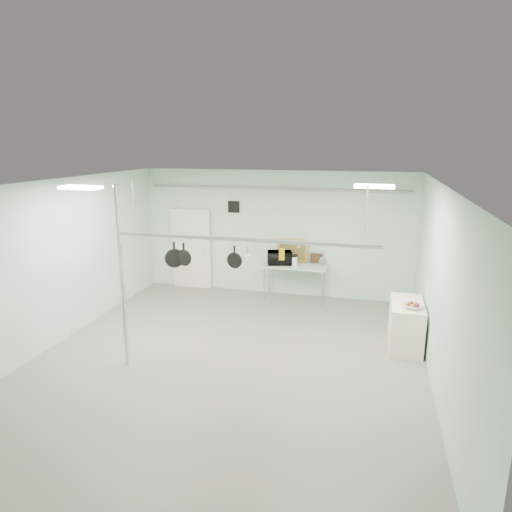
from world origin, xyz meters
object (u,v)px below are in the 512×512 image
(side_cabinet, at_px, (406,325))
(microwave, at_px, (280,258))
(coffee_canister, at_px, (294,261))
(skillet_left, at_px, (174,255))
(pot_rack, at_px, (242,238))
(prep_table, at_px, (295,268))
(chrome_pole, at_px, (122,279))
(skillet_mid, at_px, (184,254))
(fruit_bowl, at_px, (413,306))
(skillet_right, at_px, (234,256))

(side_cabinet, distance_m, microwave, 3.70)
(side_cabinet, height_order, coffee_canister, coffee_canister)
(coffee_canister, height_order, skillet_left, skillet_left)
(pot_rack, distance_m, skillet_left, 1.37)
(side_cabinet, relative_size, coffee_canister, 5.24)
(prep_table, distance_m, microwave, 0.46)
(chrome_pole, height_order, skillet_mid, chrome_pole)
(skillet_left, bearing_deg, chrome_pole, -150.42)
(side_cabinet, bearing_deg, microwave, 143.58)
(microwave, xyz_separation_m, fruit_bowl, (3.00, -2.45, -0.13))
(pot_rack, bearing_deg, skillet_right, 180.00)
(skillet_left, bearing_deg, prep_table, 34.90)
(microwave, bearing_deg, skillet_right, 71.77)
(microwave, relative_size, coffee_canister, 2.60)
(coffee_canister, xyz_separation_m, skillet_mid, (-1.52, -3.23, 0.85))
(coffee_canister, xyz_separation_m, skillet_right, (-0.55, -3.23, 0.87))
(chrome_pole, xyz_separation_m, skillet_left, (0.58, 0.90, 0.24))
(microwave, distance_m, fruit_bowl, 3.88)
(side_cabinet, bearing_deg, pot_rack, -159.55)
(chrome_pole, xyz_separation_m, skillet_mid, (0.77, 0.90, 0.27))
(microwave, distance_m, coffee_canister, 0.38)
(chrome_pole, height_order, fruit_bowl, chrome_pole)
(microwave, distance_m, skillet_left, 3.61)
(coffee_canister, height_order, skillet_mid, skillet_mid)
(prep_table, height_order, skillet_left, skillet_left)
(microwave, bearing_deg, fruit_bowl, 125.43)
(prep_table, relative_size, skillet_mid, 3.77)
(coffee_canister, distance_m, skillet_right, 3.39)
(prep_table, xyz_separation_m, side_cabinet, (2.55, -2.20, -0.38))
(side_cabinet, height_order, pot_rack, pot_rack)
(fruit_bowl, bearing_deg, skillet_mid, -168.89)
(microwave, relative_size, skillet_right, 1.49)
(skillet_left, bearing_deg, pot_rack, -27.59)
(microwave, bearing_deg, skillet_mid, 55.40)
(coffee_canister, bearing_deg, chrome_pole, -119.03)
(chrome_pole, bearing_deg, skillet_left, 57.16)
(pot_rack, bearing_deg, chrome_pole, -154.65)
(microwave, relative_size, skillet_left, 1.23)
(chrome_pole, distance_m, skillet_mid, 1.22)
(prep_table, xyz_separation_m, skillet_right, (-0.55, -3.30, 1.05))
(coffee_canister, relative_size, fruit_bowl, 0.65)
(prep_table, height_order, fruit_bowl, fruit_bowl)
(skillet_mid, bearing_deg, side_cabinet, 25.67)
(fruit_bowl, distance_m, skillet_left, 4.50)
(microwave, xyz_separation_m, skillet_left, (-1.33, -3.27, 0.77))
(coffee_canister, xyz_separation_m, skillet_left, (-1.71, -3.23, 0.82))
(chrome_pole, xyz_separation_m, prep_table, (2.30, 4.20, -0.77))
(pot_rack, bearing_deg, skillet_left, 180.00)
(skillet_right, bearing_deg, coffee_canister, 85.72)
(skillet_left, bearing_deg, microwave, 40.23)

